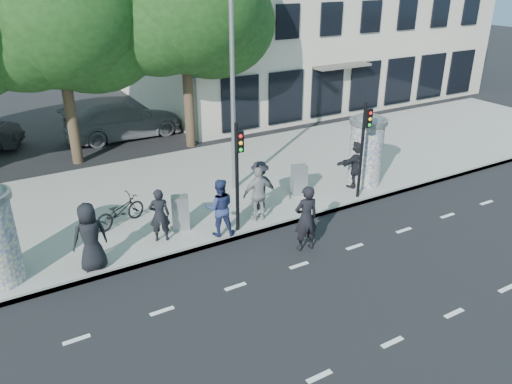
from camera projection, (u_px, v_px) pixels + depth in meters
ground at (330, 291)px, 12.72m from camera, size 120.00×120.00×0.00m
sidewalk at (206, 187)px, 18.59m from camera, size 40.00×8.00×0.15m
curb at (260, 231)px, 15.48m from camera, size 40.00×0.10×0.16m
lane_dash_near at (392, 342)px, 10.99m from camera, size 32.00×0.12×0.01m
lane_dash_far at (299, 265)px, 13.82m from camera, size 32.00×0.12×0.01m
ad_column_right at (366, 148)px, 18.17m from camera, size 1.36×1.36×2.65m
traffic_pole_near at (238, 167)px, 14.51m from camera, size 0.22×0.31×3.40m
traffic_pole_far at (364, 141)px, 16.71m from camera, size 0.22×0.31×3.40m
street_lamp at (233, 59)px, 16.33m from camera, size 0.25×0.93×8.00m
tree_near_left at (55, 11)px, 18.61m from camera, size 6.80×6.80×8.97m
tree_center at (183, 0)px, 20.49m from camera, size 7.00×7.00×9.30m
ped_a at (90, 237)px, 13.05m from camera, size 0.98×0.68×1.90m
ped_b at (160, 215)px, 14.48m from camera, size 0.69×0.56×1.64m
ped_c at (220, 208)px, 14.76m from camera, size 1.05×0.94×1.79m
ped_d at (260, 185)px, 16.45m from camera, size 1.13×0.72×1.66m
ped_e at (259, 194)px, 15.66m from camera, size 1.11×0.73×1.78m
ped_f at (357, 163)px, 18.09m from camera, size 1.73×0.76×1.81m
man_road at (306, 218)px, 14.24m from camera, size 0.79×0.57×2.00m
bicycle at (120, 211)px, 15.50m from camera, size 1.20×1.89×0.94m
cabinet_left at (181, 213)px, 15.25m from camera, size 0.62×0.54×1.09m
cabinet_right at (299, 180)px, 17.60m from camera, size 0.60×0.49×1.08m
car_right at (124, 121)px, 23.93m from camera, size 2.41×5.63×1.62m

